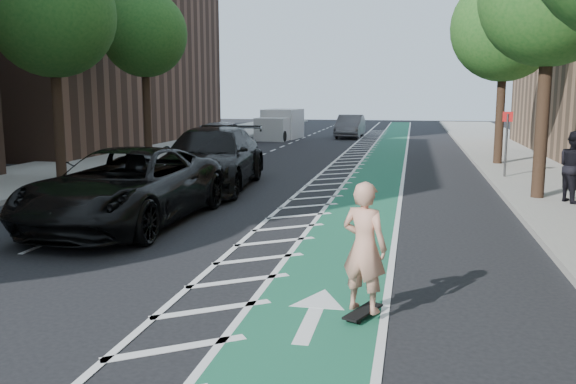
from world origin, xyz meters
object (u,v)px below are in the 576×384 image
(skateboarder, at_px, (364,247))
(barrel_a, at_px, (176,172))
(suv_far, at_px, (211,158))
(suv_near, at_px, (126,187))

(skateboarder, xyz_separation_m, barrel_a, (-7.50, 11.66, -0.65))
(suv_far, bearing_deg, skateboarder, -66.25)
(suv_near, height_order, barrel_a, suv_near)
(skateboarder, bearing_deg, suv_far, -38.07)
(suv_near, height_order, suv_far, suv_far)
(barrel_a, bearing_deg, skateboarder, -57.26)
(suv_far, distance_m, barrel_a, 1.87)
(suv_far, relative_size, barrel_a, 8.40)
(skateboarder, bearing_deg, barrel_a, -33.94)
(suv_near, relative_size, suv_far, 0.96)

